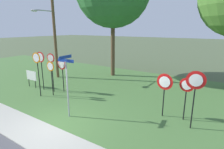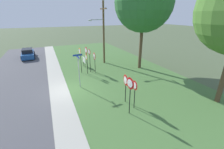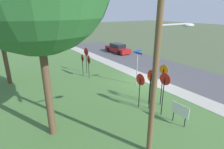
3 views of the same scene
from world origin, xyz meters
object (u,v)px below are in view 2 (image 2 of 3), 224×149
Objects in this scene: parked_hatchback_near at (28,54)px; street_name_post at (79,68)px; stop_sign_far_right at (94,58)px; yield_sign_far_left at (135,88)px; yield_sign_near_right at (125,82)px; stop_sign_far_left at (86,53)px; utility_pole at (103,31)px; stop_sign_far_center at (87,60)px; yield_sign_near_left at (130,87)px; notice_board at (84,60)px; oak_tree_left at (144,2)px; stop_sign_near_right at (89,56)px; stop_sign_near_left at (80,55)px.

street_name_post is at bearing 18.32° from parked_hatchback_near.
yield_sign_far_left is at bearing 1.92° from stop_sign_far_right.
yield_sign_near_right is 19.29m from parked_hatchback_near.
parked_hatchback_near is at bearing -147.58° from stop_sign_far_left.
yield_sign_far_left is 11.78m from utility_pole.
street_name_post is (4.55, -1.87, -0.17)m from stop_sign_far_left.
stop_sign_far_right is at bearing 85.25° from stop_sign_far_center.
stop_sign_far_left reaches higher than stop_sign_far_right.
yield_sign_near_left is 0.88m from yield_sign_far_left.
parked_hatchback_near reaches higher than notice_board.
utility_pole is (-11.75, 2.50, 2.30)m from yield_sign_near_left.
oak_tree_left is at bearing 61.86° from notice_board.
stop_sign_near_right is 8.53m from yield_sign_far_left.
yield_sign_near_right is at bearing 6.25° from stop_sign_far_center.
stop_sign_near_left is 5.12m from utility_pole.
stop_sign_far_center is at bearing 38.42° from stop_sign_near_left.
stop_sign_far_right reaches higher than yield_sign_far_left.
street_name_post is at bearing -148.30° from yield_sign_far_left.
stop_sign_near_left is 1.05× the size of stop_sign_far_left.
stop_sign_far_center is at bearing -52.10° from stop_sign_near_right.
yield_sign_near_right is (6.99, 1.10, 0.01)m from stop_sign_far_center.
stop_sign_near_right is at bearing 32.83° from parked_hatchback_near.
stop_sign_far_center is at bearing 177.38° from yield_sign_near_left.
notice_board is at bearing 178.31° from stop_sign_far_left.
utility_pole is 0.73× the size of oak_tree_left.
parked_hatchback_near is (-10.69, -7.52, -1.11)m from stop_sign_far_right.
stop_sign_near_left is at bearing -98.25° from oak_tree_left.
street_name_post reaches higher than stop_sign_near_left.
yield_sign_far_left is at bearing 25.15° from street_name_post.
stop_sign_far_right is at bearing 27.78° from stop_sign_near_right.
utility_pole is at bearing 145.39° from stop_sign_far_right.
yield_sign_near_right is at bearing -0.17° from stop_sign_far_left.
yield_sign_near_right is 10.86m from utility_pole.
yield_sign_near_right is at bearing -4.01° from stop_sign_near_right.
utility_pole is 6.30× the size of notice_board.
stop_sign_near_left is 2.30× the size of notice_board.
stop_sign_far_center is at bearing -8.02° from notice_board.
parked_hatchback_near is at bearing -140.25° from notice_board.
stop_sign_near_left is at bearing -179.50° from yield_sign_near_left.
yield_sign_near_right is 1.78× the size of notice_board.
parked_hatchback_near is (-11.12, -13.22, -6.88)m from oak_tree_left.
stop_sign_far_left is 2.20× the size of notice_board.
oak_tree_left is at bearing 144.91° from yield_sign_near_right.
yield_sign_near_right is at bearing -11.22° from utility_pole.
parked_hatchback_near is at bearing -130.07° from oak_tree_left.
oak_tree_left is 2.37× the size of parked_hatchback_near.
yield_sign_near_left is at bearing -12.46° from yield_sign_near_right.
yield_sign_near_left is 1.18× the size of yield_sign_near_right.
stop_sign_near_left reaches higher than stop_sign_far_center.
stop_sign_far_left is 0.35× the size of utility_pole.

